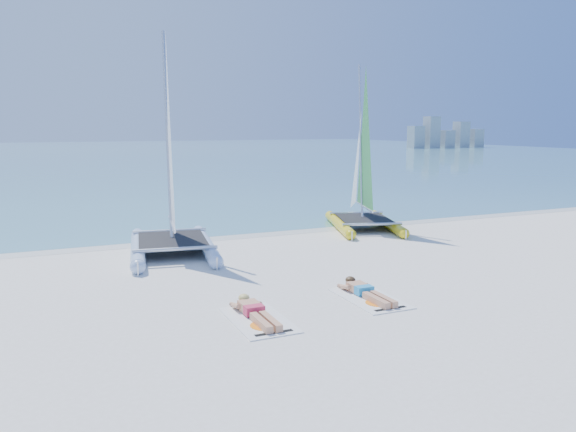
% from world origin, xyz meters
% --- Properties ---
extents(ground, '(140.00, 140.00, 0.00)m').
position_xyz_m(ground, '(0.00, 0.00, 0.00)').
color(ground, white).
rests_on(ground, ground).
extents(sea, '(140.00, 115.00, 0.01)m').
position_xyz_m(sea, '(0.00, 63.00, 0.01)').
color(sea, '#6EB5B8').
rests_on(sea, ground).
extents(wet_sand_strip, '(140.00, 1.40, 0.01)m').
position_xyz_m(wet_sand_strip, '(0.00, 5.50, 0.00)').
color(wet_sand_strip, silver).
rests_on(wet_sand_strip, ground).
extents(distant_skyline, '(14.00, 2.00, 5.00)m').
position_xyz_m(distant_skyline, '(53.71, 62.00, 1.94)').
color(distant_skyline, '#9EA4AE').
rests_on(distant_skyline, ground).
extents(catamaran_blue, '(2.95, 5.02, 6.46)m').
position_xyz_m(catamaran_blue, '(-3.17, 3.78, 1.93)').
color(catamaran_blue, '#BCD7F7').
rests_on(catamaran_blue, ground).
extents(catamaran_yellow, '(3.29, 4.74, 5.89)m').
position_xyz_m(catamaran_yellow, '(3.89, 5.23, 1.85)').
color(catamaran_yellow, yellow).
rests_on(catamaran_yellow, ground).
extents(towel_a, '(1.00, 1.85, 0.02)m').
position_xyz_m(towel_a, '(-2.92, -2.49, 0.01)').
color(towel_a, silver).
rests_on(towel_a, ground).
extents(sunbather_a, '(0.37, 1.73, 0.26)m').
position_xyz_m(sunbather_a, '(-2.92, -2.29, 0.12)').
color(sunbather_a, tan).
rests_on(sunbather_a, towel_a).
extents(towel_b, '(1.00, 1.85, 0.02)m').
position_xyz_m(towel_b, '(-0.34, -2.20, 0.01)').
color(towel_b, silver).
rests_on(towel_b, ground).
extents(sunbather_b, '(0.37, 1.73, 0.26)m').
position_xyz_m(sunbather_b, '(-0.34, -2.01, 0.12)').
color(sunbather_b, tan).
rests_on(sunbather_b, towel_b).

